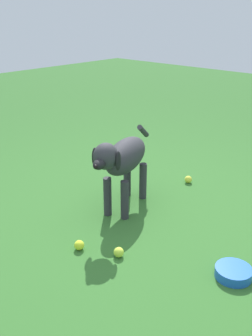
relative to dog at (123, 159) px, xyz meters
name	(u,v)px	position (x,y,z in m)	size (l,w,h in m)	color
ground	(142,217)	(-0.20, 0.00, -0.42)	(14.00, 14.00, 0.00)	#2D6026
dog	(123,159)	(0.00, 0.00, 0.00)	(0.42, 0.91, 0.64)	#2D2D33
tennis_ball_0	(119,252)	(-0.42, 0.49, -0.39)	(0.07, 0.07, 0.07)	#C0E43E
tennis_ball_1	(188,179)	(-0.10, -0.76, -0.39)	(0.07, 0.07, 0.07)	#D3D840
tennis_ball_2	(79,245)	(-0.17, 0.61, -0.39)	(0.07, 0.07, 0.07)	#D0E52E
water_bowl	(233,272)	(-1.06, 0.17, -0.39)	(0.22, 0.22, 0.06)	blue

